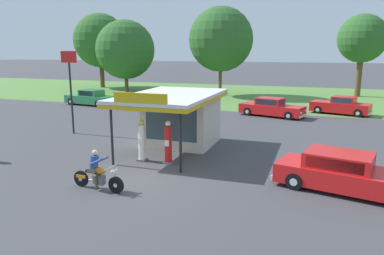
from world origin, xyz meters
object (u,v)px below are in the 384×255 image
Objects in this scene: motorcycle_with_rider at (97,173)px; parked_car_back_row_centre_left at (90,98)px; featured_classic_sedan at (347,174)px; parked_car_back_row_far_right at (271,108)px; roadside_pole_sign at (70,78)px; gas_pump_nearside at (142,142)px; parked_car_back_row_right at (341,106)px; parked_car_back_row_left at (161,102)px; gas_pump_offside at (168,144)px.

parked_car_back_row_centre_left is (-13.03, 18.88, 0.02)m from motorcycle_with_rider.
featured_classic_sedan is 27.23m from parked_car_back_row_centre_left.
parked_car_back_row_centre_left is 0.98× the size of parked_car_back_row_far_right.
roadside_pole_sign is (-15.91, 5.00, 2.83)m from featured_classic_sedan.
gas_pump_nearside is 0.40× the size of parked_car_back_row_right.
roadside_pole_sign is (-1.45, -10.72, 2.83)m from parked_car_back_row_left.
roadside_pole_sign reaches higher than parked_car_back_row_far_right.
roadside_pole_sign reaches higher than featured_classic_sedan.
parked_car_back_row_right reaches higher than parked_car_back_row_far_right.
featured_classic_sedan is at bearing -47.36° from parked_car_back_row_left.
gas_pump_nearside reaches higher than parked_car_back_row_centre_left.
roadside_pole_sign is (-16.55, -13.33, 2.83)m from parked_car_back_row_right.
parked_car_back_row_left is at bearing 114.74° from gas_pump_offside.
roadside_pole_sign is (-6.83, 3.94, 2.57)m from gas_pump_nearside.
gas_pump_nearside reaches higher than motorcycle_with_rider.
parked_car_back_row_left is at bearing 106.33° from motorcycle_with_rider.
motorcycle_with_rider reaches higher than parked_car_back_row_centre_left.
gas_pump_nearside is at bearing -49.02° from parked_car_back_row_centre_left.
roadside_pole_sign is (-8.20, 3.94, 2.57)m from gas_pump_offside.
featured_classic_sedan is 1.07× the size of parked_car_back_row_centre_left.
parked_car_back_row_left reaches higher than featured_classic_sedan.
gas_pump_nearside is 0.89× the size of motorcycle_with_rider.
gas_pump_nearside is at bearing -106.95° from parked_car_back_row_far_right.
gas_pump_nearside reaches higher than parked_car_back_row_left.
motorcycle_with_rider is 0.44× the size of roadside_pole_sign.
parked_car_back_row_right is at bearing 88.02° from featured_classic_sedan.
roadside_pole_sign reaches higher than gas_pump_nearside.
parked_car_back_row_centre_left is (-22.68, -2.34, 0.00)m from parked_car_back_row_right.
roadside_pole_sign is at bearing -97.69° from parked_car_back_row_left.
gas_pump_offside is at bearing -25.65° from roadside_pole_sign.
gas_pump_nearside reaches higher than parked_car_back_row_right.
gas_pump_nearside reaches higher than featured_classic_sedan.
motorcycle_with_rider reaches higher than parked_car_back_row_right.
parked_car_back_row_right is at bearing 65.55° from motorcycle_with_rider.
parked_car_back_row_centre_left is (-7.58, 0.27, 0.00)m from parked_car_back_row_left.
featured_classic_sedan is at bearing -6.65° from gas_pump_nearside.
featured_classic_sedan is 16.92m from roadside_pole_sign.
parked_car_back_row_left reaches higher than parked_car_back_row_far_right.
parked_car_back_row_far_right is (4.39, 14.40, -0.26)m from gas_pump_nearside.
roadside_pole_sign is at bearing 131.15° from motorcycle_with_rider.
featured_classic_sedan is at bearing -91.98° from parked_car_back_row_right.
parked_car_back_row_right is (9.65, 21.23, 0.02)m from motorcycle_with_rider.
parked_car_back_row_far_right is at bearing 73.05° from gas_pump_nearside.
featured_classic_sedan is at bearing -73.10° from parked_car_back_row_far_right.
featured_classic_sedan is 1.14× the size of parked_car_back_row_right.
featured_classic_sedan is 1.11× the size of roadside_pole_sign.
gas_pump_offside is 0.37× the size of parked_car_back_row_left.
parked_car_back_row_left is 11.18m from roadside_pole_sign.
parked_car_back_row_centre_left is at bearing 130.98° from gas_pump_nearside.
motorcycle_with_rider reaches higher than parked_car_back_row_left.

